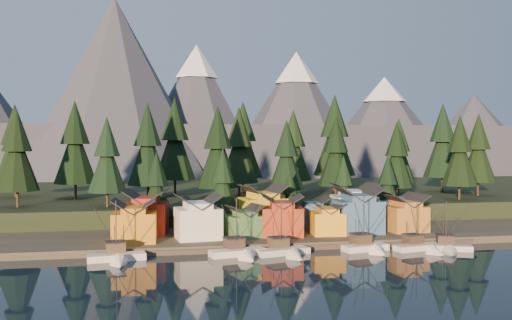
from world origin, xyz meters
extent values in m
plane|color=black|center=(0.00, 0.00, 0.00)|extent=(500.00, 500.00, 0.00)
cube|color=#363227|center=(0.00, 40.00, 0.75)|extent=(400.00, 50.00, 1.50)
cube|color=black|center=(0.00, 90.00, 3.00)|extent=(420.00, 100.00, 6.00)
cube|color=#494134|center=(0.00, 16.50, 0.50)|extent=(80.00, 4.00, 1.00)
cube|color=#484C5C|center=(0.00, 240.00, 15.00)|extent=(560.00, 160.00, 30.00)
cone|color=#484C5C|center=(-45.00, 180.00, 45.00)|extent=(100.00, 100.00, 90.00)
cone|color=#484C5C|center=(-5.00, 198.00, 36.00)|extent=(80.00, 80.00, 72.00)
cone|color=white|center=(-5.00, 198.00, 63.36)|extent=(22.40, 22.40, 17.28)
cone|color=#484C5C|center=(45.00, 186.00, 34.00)|extent=(84.00, 84.00, 68.00)
cone|color=white|center=(45.00, 186.00, 59.84)|extent=(23.52, 23.52, 16.32)
cone|color=#484C5C|center=(100.00, 202.00, 29.00)|extent=(92.00, 92.00, 58.00)
cone|color=white|center=(100.00, 202.00, 51.04)|extent=(25.76, 25.76, 13.92)
cone|color=#484C5C|center=(160.00, 210.00, 25.00)|extent=(88.00, 88.00, 50.00)
cube|color=white|center=(-35.93, 11.79, 0.39)|extent=(11.08, 4.78, 1.78)
cone|color=white|center=(-35.11, 5.96, 0.39)|extent=(3.81, 4.09, 3.33)
cube|color=black|center=(-35.93, 11.79, -0.28)|extent=(11.35, 4.87, 0.39)
cube|color=brown|center=(-36.20, 13.73, 2.11)|extent=(3.98, 3.79, 2.00)
cube|color=#2A2727|center=(-36.20, 13.73, 3.22)|extent=(4.23, 4.04, 0.22)
cylinder|color=black|center=(-36.02, 12.44, 6.22)|extent=(0.20, 0.20, 10.00)
cylinder|color=black|center=(-36.50, 15.93, 3.67)|extent=(0.16, 0.16, 4.89)
cube|color=white|center=(-12.73, 11.85, 0.39)|extent=(11.63, 5.70, 1.78)
cone|color=white|center=(-11.39, 5.87, 0.39)|extent=(4.10, 4.45, 3.34)
cube|color=black|center=(-12.73, 11.85, -0.28)|extent=(11.91, 5.82, 0.39)
cube|color=#4E3529|center=(-13.18, 13.85, 2.12)|extent=(4.21, 4.04, 2.01)
cube|color=#2A2727|center=(-13.18, 13.85, 3.23)|extent=(4.48, 4.31, 0.22)
cylinder|color=black|center=(-12.88, 12.52, 6.24)|extent=(0.20, 0.20, 10.03)
cylinder|color=black|center=(-13.68, 16.11, 3.68)|extent=(0.16, 0.16, 4.90)
cube|color=beige|center=(-3.71, 11.32, 0.38)|extent=(11.29, 5.78, 1.72)
cone|color=beige|center=(-2.25, 5.55, 0.38)|extent=(4.03, 4.38, 3.22)
cube|color=black|center=(-3.71, 11.32, -0.27)|extent=(11.56, 5.90, 0.38)
cube|color=brown|center=(-4.20, 13.24, 2.04)|extent=(4.12, 3.97, 1.93)
cube|color=#2A2727|center=(-4.20, 13.24, 3.11)|extent=(4.38, 4.23, 0.21)
cylinder|color=black|center=(-3.87, 11.96, 6.01)|extent=(0.19, 0.19, 9.66)
cylinder|color=black|center=(-4.75, 15.41, 3.54)|extent=(0.15, 0.15, 4.72)
cube|color=silver|center=(13.84, 11.95, 0.39)|extent=(10.11, 5.23, 1.78)
cone|color=silver|center=(14.91, 6.78, 0.39)|extent=(3.94, 3.90, 3.35)
cube|color=black|center=(13.84, 11.95, -0.28)|extent=(10.35, 5.33, 0.39)
cube|color=#4E3A29|center=(13.48, 13.68, 2.12)|extent=(4.17, 4.00, 2.01)
cube|color=#2A2727|center=(13.48, 13.68, 3.23)|extent=(4.44, 4.26, 0.22)
cylinder|color=black|center=(13.72, 12.53, 6.25)|extent=(0.20, 0.20, 10.04)
cylinder|color=black|center=(13.07, 15.63, 3.68)|extent=(0.16, 0.16, 4.91)
cube|color=silver|center=(24.99, 10.56, 0.35)|extent=(11.17, 5.05, 1.62)
cone|color=silver|center=(26.12, 4.75, 0.35)|extent=(3.69, 4.20, 3.04)
cube|color=black|center=(24.99, 10.56, -0.25)|extent=(11.44, 5.15, 0.35)
cube|color=#463325|center=(24.61, 12.50, 1.93)|extent=(3.77, 3.61, 1.82)
cube|color=#2A2727|center=(24.61, 12.50, 2.94)|extent=(4.00, 3.84, 0.20)
cylinder|color=black|center=(24.86, 11.21, 5.68)|extent=(0.18, 0.18, 9.12)
cylinder|color=black|center=(24.18, 14.70, 3.35)|extent=(0.14, 0.14, 4.46)
cube|color=beige|center=(30.44, 9.20, 0.35)|extent=(10.55, 6.20, 1.59)
cone|color=beige|center=(28.58, 3.96, 0.35)|extent=(3.97, 4.26, 2.98)
cube|color=black|center=(30.44, 9.20, -0.25)|extent=(10.79, 6.33, 0.35)
cube|color=#4B3128|center=(31.05, 10.95, 1.89)|extent=(4.00, 3.88, 1.79)
cube|color=#2A2727|center=(31.05, 10.95, 2.89)|extent=(4.25, 4.13, 0.20)
cylinder|color=black|center=(30.64, 9.78, 5.57)|extent=(0.18, 0.18, 8.95)
cylinder|color=black|center=(31.76, 12.93, 3.28)|extent=(0.14, 0.14, 4.38)
cube|color=#C67F1C|center=(-32.82, 22.81, 4.58)|extent=(9.30, 8.24, 6.15)
cube|color=#C67F1C|center=(-32.82, 22.81, 8.27)|extent=(5.27, 7.89, 1.26)
cube|color=white|center=(-19.50, 24.07, 4.82)|extent=(10.09, 9.20, 6.63)
cube|color=white|center=(-19.50, 24.07, 8.77)|extent=(5.97, 8.54, 1.29)
cube|color=#457941|center=(-9.44, 24.42, 3.89)|extent=(8.55, 8.20, 4.78)
cube|color=#457941|center=(-9.44, 24.42, 6.77)|extent=(5.39, 7.30, 1.01)
cube|color=#9D3218|center=(-0.75, 24.73, 4.66)|extent=(10.05, 9.17, 6.32)
cube|color=#9D3218|center=(-0.75, 24.73, 8.44)|extent=(6.04, 8.40, 1.26)
cube|color=gold|center=(9.65, 24.20, 4.03)|extent=(7.70, 7.70, 5.05)
cube|color=gold|center=(9.65, 24.20, 7.04)|extent=(4.52, 7.27, 0.99)
cube|color=#385F84|center=(17.24, 25.23, 5.21)|extent=(10.11, 8.52, 7.43)
cube|color=#385F84|center=(17.24, 25.23, 9.62)|extent=(5.57, 8.34, 1.42)
cube|color=#B7762F|center=(28.96, 25.21, 4.44)|extent=(9.15, 8.17, 5.87)
cube|color=#B7762F|center=(28.96, 25.21, 7.96)|extent=(5.30, 7.70, 1.20)
cube|color=maroon|center=(-30.47, 31.62, 5.09)|extent=(10.45, 9.61, 7.19)
cube|color=maroon|center=(-30.47, 31.62, 9.32)|extent=(6.32, 8.77, 1.30)
cube|color=#364D80|center=(-18.30, 31.34, 4.57)|extent=(8.22, 7.80, 6.13)
cube|color=#364D80|center=(-18.30, 31.34, 8.15)|extent=(4.83, 7.31, 1.06)
cube|color=gold|center=(-2.95, 35.26, 5.19)|extent=(11.23, 10.06, 7.38)
cube|color=gold|center=(-2.95, 35.26, 9.55)|extent=(6.86, 9.06, 1.38)
cube|color=#366081|center=(8.67, 32.55, 4.17)|extent=(8.28, 7.12, 5.34)
cube|color=#366081|center=(8.67, 32.55, 7.36)|extent=(4.89, 6.57, 1.06)
cube|color=silver|center=(19.15, 32.91, 5.34)|extent=(10.48, 9.46, 7.68)
cube|color=silver|center=(19.15, 32.91, 9.86)|extent=(6.03, 8.97, 1.39)
cube|color=#395D88|center=(31.92, 34.09, 4.44)|extent=(7.37, 6.93, 5.87)
cube|color=#395D88|center=(31.92, 34.09, 7.87)|extent=(4.11, 6.72, 1.02)
cylinder|color=#332319|center=(-62.00, 52.00, 8.18)|extent=(0.70, 0.70, 4.37)
cone|color=black|center=(-62.00, 52.00, 17.65)|extent=(10.68, 10.68, 15.05)
cone|color=black|center=(-62.00, 52.00, 25.42)|extent=(7.28, 7.28, 10.92)
cylinder|color=#332319|center=(-50.00, 68.00, 8.45)|extent=(0.70, 0.70, 4.90)
cone|color=black|center=(-50.00, 68.00, 19.07)|extent=(11.98, 11.98, 16.88)
cone|color=black|center=(-50.00, 68.00, 27.78)|extent=(8.17, 8.17, 12.25)
cylinder|color=#332319|center=(-40.00, 48.00, 7.99)|extent=(0.70, 0.70, 3.99)
cone|color=black|center=(-40.00, 48.00, 16.63)|extent=(9.74, 9.74, 13.73)
cone|color=black|center=(-40.00, 48.00, 23.71)|extent=(6.64, 6.64, 9.96)
cylinder|color=#332319|center=(-30.00, 60.00, 8.37)|extent=(0.70, 0.70, 4.74)
cone|color=black|center=(-30.00, 60.00, 18.65)|extent=(11.60, 11.60, 16.34)
cone|color=black|center=(-30.00, 60.00, 27.08)|extent=(7.91, 7.91, 11.86)
cylinder|color=#332319|center=(-22.00, 75.00, 8.61)|extent=(0.70, 0.70, 5.22)
cone|color=black|center=(-22.00, 75.00, 19.93)|extent=(12.77, 12.77, 17.99)
cone|color=black|center=(-22.00, 75.00, 29.22)|extent=(8.71, 8.71, 13.06)
cylinder|color=#332319|center=(-12.00, 50.00, 8.27)|extent=(0.70, 0.70, 4.54)
cone|color=black|center=(-12.00, 50.00, 18.10)|extent=(11.09, 11.09, 15.63)
cone|color=black|center=(-12.00, 50.00, 26.16)|extent=(7.56, 7.56, 11.34)
cylinder|color=#332319|center=(-4.00, 65.00, 8.32)|extent=(0.70, 0.70, 4.65)
cone|color=black|center=(-4.00, 65.00, 18.39)|extent=(11.36, 11.36, 16.01)
cone|color=black|center=(-4.00, 65.00, 26.65)|extent=(7.74, 7.74, 11.62)
cylinder|color=#332319|center=(6.00, 48.00, 7.95)|extent=(0.70, 0.70, 3.90)
cone|color=black|center=(6.00, 48.00, 16.40)|extent=(9.54, 9.54, 13.44)
cone|color=black|center=(6.00, 48.00, 23.34)|extent=(6.50, 6.50, 9.75)
cylinder|color=#332319|center=(14.00, 72.00, 8.30)|extent=(0.70, 0.70, 4.61)
cone|color=black|center=(14.00, 72.00, 18.29)|extent=(11.26, 11.26, 15.87)
cone|color=black|center=(14.00, 72.00, 26.48)|extent=(7.68, 7.68, 11.52)
cylinder|color=#332319|center=(22.00, 55.00, 8.08)|extent=(0.70, 0.70, 4.16)
cone|color=black|center=(22.00, 55.00, 17.10)|extent=(10.17, 10.17, 14.33)
cone|color=black|center=(22.00, 55.00, 24.49)|extent=(6.94, 6.94, 10.40)
cylinder|color=#332319|center=(30.00, 80.00, 8.79)|extent=(0.70, 0.70, 5.58)
cone|color=black|center=(30.00, 80.00, 20.87)|extent=(13.63, 13.63, 19.20)
cone|color=black|center=(30.00, 80.00, 30.78)|extent=(9.29, 9.29, 13.94)
cylinder|color=#332319|center=(38.00, 50.00, 7.93)|extent=(0.70, 0.70, 3.85)
cone|color=black|center=(38.00, 50.00, 16.28)|extent=(9.42, 9.42, 13.27)
cone|color=black|center=(38.00, 50.00, 23.13)|extent=(6.42, 6.42, 9.63)
cylinder|color=#332319|center=(46.00, 66.00, 8.07)|extent=(0.70, 0.70, 4.14)
cone|color=black|center=(46.00, 66.00, 17.04)|extent=(10.12, 10.12, 14.26)
cone|color=black|center=(46.00, 66.00, 24.39)|extent=(6.90, 6.90, 10.35)
cylinder|color=#332319|center=(56.00, 48.00, 8.10)|extent=(0.70, 0.70, 4.19)
cone|color=black|center=(56.00, 48.00, 17.18)|extent=(10.25, 10.25, 14.44)
cone|color=black|center=(56.00, 48.00, 24.63)|extent=(6.99, 6.99, 10.48)
cylinder|color=#332319|center=(64.00, 72.00, 8.53)|extent=(0.70, 0.70, 5.06)
cone|color=black|center=(64.00, 72.00, 19.50)|extent=(12.37, 12.37, 17.44)
cone|color=black|center=(64.00, 72.00, 28.50)|extent=(8.44, 8.44, 12.65)
cylinder|color=#332319|center=(0.00, 82.00, 8.57)|extent=(0.70, 0.70, 5.13)
cone|color=black|center=(0.00, 82.00, 19.69)|extent=(12.55, 12.55, 17.68)
cone|color=black|center=(0.00, 82.00, 28.81)|extent=(8.55, 8.55, 12.83)
cylinder|color=#332319|center=(-68.00, 78.00, 8.41)|extent=(0.70, 0.70, 4.81)
cone|color=black|center=(-68.00, 78.00, 18.83)|extent=(11.76, 11.76, 16.58)
cone|color=black|center=(-68.00, 78.00, 27.39)|extent=(8.02, 8.02, 12.03)
cylinder|color=#332319|center=(68.00, 58.00, 8.18)|extent=(0.70, 0.70, 4.37)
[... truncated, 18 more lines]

